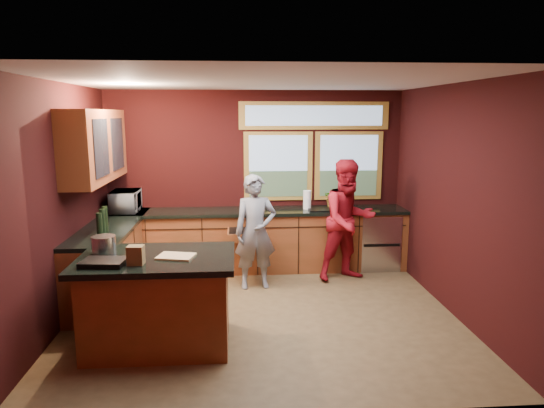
{
  "coord_description": "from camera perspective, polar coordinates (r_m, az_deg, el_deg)",
  "views": [
    {
      "loc": [
        -0.3,
        -5.43,
        2.35
      ],
      "look_at": [
        0.14,
        0.4,
        1.26
      ],
      "focal_mm": 32.0,
      "sensor_mm": 36.0,
      "label": 1
    }
  ],
  "objects": [
    {
      "name": "person_red",
      "position": [
        6.94,
        8.98,
        -1.91
      ],
      "size": [
        1.0,
        0.88,
        1.73
      ],
      "primitive_type": "imported",
      "rotation": [
        0.0,
        0.0,
        0.31
      ],
      "color": "#A4131E",
      "rests_on": "floor"
    },
    {
      "name": "potted_plant",
      "position": [
        7.44,
        7.21,
        0.74
      ],
      "size": [
        0.29,
        0.25,
        0.32
      ],
      "primitive_type": "imported",
      "color": "#999999",
      "rests_on": "back_counter"
    },
    {
      "name": "cutting_board",
      "position": [
        4.92,
        -11.22,
        -6.06
      ],
      "size": [
        0.4,
        0.33,
        0.02
      ],
      "primitive_type": "cube",
      "rotation": [
        0.0,
        0.0,
        -0.24
      ],
      "color": "tan",
      "rests_on": "island"
    },
    {
      "name": "microwave",
      "position": [
        7.41,
        -16.83,
        0.31
      ],
      "size": [
        0.4,
        0.58,
        0.31
      ],
      "primitive_type": "imported",
      "rotation": [
        0.0,
        0.0,
        1.6
      ],
      "color": "#999999",
      "rests_on": "left_counter"
    },
    {
      "name": "person_grey",
      "position": [
        6.55,
        -1.96,
        -3.3
      ],
      "size": [
        0.61,
        0.44,
        1.56
      ],
      "primitive_type": "imported",
      "rotation": [
        0.0,
        0.0,
        0.12
      ],
      "color": "slate",
      "rests_on": "floor"
    },
    {
      "name": "island",
      "position": [
        5.15,
        -13.21,
        -10.98
      ],
      "size": [
        1.55,
        1.05,
        0.95
      ],
      "color": "brown",
      "rests_on": "floor"
    },
    {
      "name": "stock_pot",
      "position": [
        5.24,
        -19.19,
        -4.54
      ],
      "size": [
        0.24,
        0.24,
        0.18
      ],
      "primitive_type": "cylinder",
      "color": "#B7B8BD",
      "rests_on": "island"
    },
    {
      "name": "back_counter",
      "position": [
        7.39,
        -0.25,
        -4.19
      ],
      "size": [
        4.5,
        0.64,
        0.93
      ],
      "color": "brown",
      "rests_on": "floor"
    },
    {
      "name": "room_shell",
      "position": [
        5.79,
        -7.23,
        5.05
      ],
      "size": [
        4.52,
        4.02,
        2.71
      ],
      "color": "black",
      "rests_on": "ground"
    },
    {
      "name": "left_counter",
      "position": [
        6.76,
        -18.32,
        -6.14
      ],
      "size": [
        0.64,
        2.3,
        0.93
      ],
      "color": "brown",
      "rests_on": "floor"
    },
    {
      "name": "floor",
      "position": [
        5.92,
        -1.05,
        -12.78
      ],
      "size": [
        4.5,
        4.5,
        0.0
      ],
      "primitive_type": "plane",
      "color": "brown",
      "rests_on": "ground"
    },
    {
      "name": "black_tray",
      "position": [
        4.86,
        -19.19,
        -6.51
      ],
      "size": [
        0.43,
        0.32,
        0.05
      ],
      "primitive_type": "cube",
      "rotation": [
        0.0,
        0.0,
        -0.1
      ],
      "color": "black",
      "rests_on": "island"
    },
    {
      "name": "paper_bag",
      "position": [
        4.77,
        -15.74,
        -5.81
      ],
      "size": [
        0.16,
        0.13,
        0.18
      ],
      "primitive_type": "cube",
      "rotation": [
        0.0,
        0.0,
        -0.07
      ],
      "color": "brown",
      "rests_on": "island"
    },
    {
      "name": "paper_towel",
      "position": [
        7.32,
        4.16,
        0.49
      ],
      "size": [
        0.12,
        0.12,
        0.28
      ],
      "primitive_type": "cylinder",
      "color": "white",
      "rests_on": "back_counter"
    }
  ]
}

